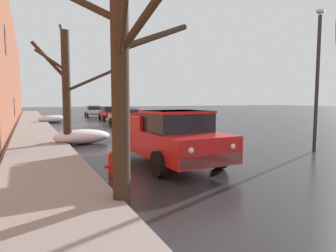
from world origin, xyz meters
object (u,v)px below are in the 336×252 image
bare_tree_second_along_sidewalk (66,84)px  sedan_red_parked_far_down_block (110,113)px  pickup_truck_red_approaching_near_lane (167,137)px  sedan_darkblue_parked_kerbside_close (165,123)px  street_lamp_post (318,73)px  sedan_white_queued_behind_truck (94,111)px  fire_hydrant (112,164)px  sedan_silver_parked_kerbside_mid (126,117)px  bare_tree_at_the_corner (122,50)px

bare_tree_second_along_sidewalk → sedan_red_parked_far_down_block: size_ratio=1.39×
pickup_truck_red_approaching_near_lane → sedan_darkblue_parked_kerbside_close: 7.37m
street_lamp_post → bare_tree_second_along_sidewalk: bearing=145.7°
sedan_white_queued_behind_truck → fire_hydrant: (-5.57, -29.52, -0.40)m
pickup_truck_red_approaching_near_lane → sedan_silver_parked_kerbside_mid: pickup_truck_red_approaching_near_lane is taller
sedan_silver_parked_kerbside_mid → fire_hydrant: size_ratio=6.17×
sedan_darkblue_parked_kerbside_close → fire_hydrant: 9.22m
fire_hydrant → street_lamp_post: size_ratio=0.13×
sedan_white_queued_behind_truck → bare_tree_second_along_sidewalk: bearing=-104.4°
bare_tree_at_the_corner → sedan_white_queued_behind_truck: bearing=79.4°
bare_tree_at_the_corner → sedan_silver_parked_kerbside_mid: bearing=72.0°
pickup_truck_red_approaching_near_lane → sedan_darkblue_parked_kerbside_close: pickup_truck_red_approaching_near_lane is taller
street_lamp_post → bare_tree_at_the_corner: bearing=-164.7°
pickup_truck_red_approaching_near_lane → sedan_red_parked_far_down_block: (3.80, 21.98, -0.13)m
bare_tree_at_the_corner → sedan_darkblue_parked_kerbside_close: (5.53, 9.73, -2.26)m
sedan_silver_parked_kerbside_mid → fire_hydrant: sedan_silver_parked_kerbside_mid is taller
bare_tree_at_the_corner → bare_tree_second_along_sidewalk: size_ratio=0.98×
bare_tree_second_along_sidewalk → sedan_silver_parked_kerbside_mid: bare_tree_second_along_sidewalk is taller
street_lamp_post → sedan_silver_parked_kerbside_mid: bearing=102.0°
pickup_truck_red_approaching_near_lane → fire_hydrant: (-2.09, -0.92, -0.53)m
sedan_white_queued_behind_truck → fire_hydrant: bearing=-100.7°
bare_tree_second_along_sidewalk → fire_hydrant: bare_tree_second_along_sidewalk is taller
sedan_silver_parked_kerbside_mid → sedan_red_parked_far_down_block: 7.70m
sedan_white_queued_behind_truck → street_lamp_post: 29.48m
street_lamp_post → sedan_red_parked_far_down_block: bearing=96.5°
sedan_red_parked_far_down_block → pickup_truck_red_approaching_near_lane: bearing=-99.8°
bare_tree_at_the_corner → sedan_white_queued_behind_truck: bare_tree_at_the_corner is taller
sedan_darkblue_parked_kerbside_close → sedan_red_parked_far_down_block: 15.31m
pickup_truck_red_approaching_near_lane → sedan_red_parked_far_down_block: bearing=80.2°
sedan_white_queued_behind_truck → fire_hydrant: size_ratio=5.93×
bare_tree_at_the_corner → sedan_silver_parked_kerbside_mid: bare_tree_at_the_corner is taller
pickup_truck_red_approaching_near_lane → street_lamp_post: (6.38, -0.63, 2.30)m
bare_tree_second_along_sidewalk → sedan_darkblue_parked_kerbside_close: size_ratio=1.47×
bare_tree_at_the_corner → bare_tree_second_along_sidewalk: 8.47m
bare_tree_at_the_corner → sedan_darkblue_parked_kerbside_close: bearing=60.4°
bare_tree_at_the_corner → street_lamp_post: 9.14m
bare_tree_second_along_sidewalk → street_lamp_post: bare_tree_second_along_sidewalk is taller
pickup_truck_red_approaching_near_lane → sedan_white_queued_behind_truck: bearing=83.1°
pickup_truck_red_approaching_near_lane → sedan_silver_parked_kerbside_mid: size_ratio=1.22×
sedan_darkblue_parked_kerbside_close → sedan_red_parked_far_down_block: bearing=87.4°
fire_hydrant → street_lamp_post: street_lamp_post is taller
bare_tree_second_along_sidewalk → sedan_white_queued_behind_truck: 24.02m
bare_tree_at_the_corner → sedan_darkblue_parked_kerbside_close: 11.42m
sedan_white_queued_behind_truck → street_lamp_post: street_lamp_post is taller
bare_tree_at_the_corner → sedan_red_parked_far_down_block: (6.23, 25.02, -2.26)m
pickup_truck_red_approaching_near_lane → sedan_white_queued_behind_truck: pickup_truck_red_approaching_near_lane is taller
fire_hydrant → pickup_truck_red_approaching_near_lane: bearing=23.8°
sedan_red_parked_far_down_block → sedan_darkblue_parked_kerbside_close: bearing=-92.6°
sedan_red_parked_far_down_block → bare_tree_at_the_corner: bearing=-104.0°
bare_tree_second_along_sidewalk → sedan_white_queued_behind_truck: bare_tree_second_along_sidewalk is taller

